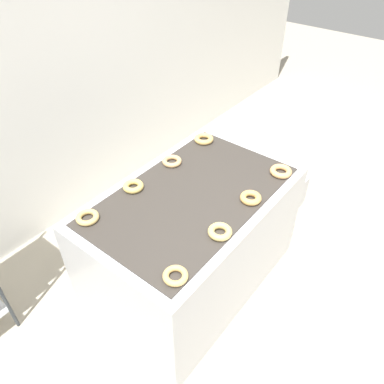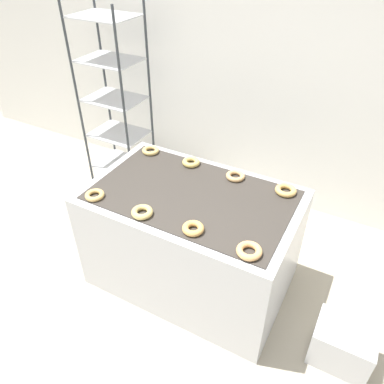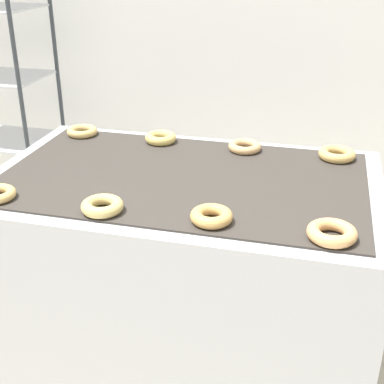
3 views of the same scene
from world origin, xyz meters
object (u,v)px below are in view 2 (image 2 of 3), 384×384
glaze_bin (342,345)px  fryer_machine (192,239)px  donut_far_left (151,150)px  donut_far_midleft (191,162)px  donut_near_midleft (142,212)px  donut_near_midright (193,228)px  baking_rack_cart (115,99)px  donut_near_left (95,195)px  donut_near_right (249,251)px  donut_far_midright (235,176)px  donut_far_right (286,190)px

glaze_bin → fryer_machine: bearing=172.5°
donut_far_left → donut_far_midleft: bearing=-0.6°
glaze_bin → donut_near_midleft: size_ratio=2.66×
donut_near_midright → donut_far_left: 1.03m
baking_rack_cart → donut_far_midleft: bearing=-26.0°
donut_near_left → donut_near_midright: bearing=1.4°
baking_rack_cart → donut_near_midleft: (1.21, -1.28, -0.07)m
donut_near_right → donut_near_midright: bearing=177.7°
donut_near_midright → donut_near_right: size_ratio=0.91×
donut_far_left → donut_near_midleft: bearing=-60.5°
fryer_machine → donut_far_midleft: donut_far_midleft is taller
donut_near_midright → donut_far_midleft: (-0.38, 0.68, -0.00)m
glaze_bin → donut_near_right: donut_near_right is taller
glaze_bin → donut_far_left: bearing=164.2°
baking_rack_cart → donut_far_left: baking_rack_cart is taller
donut_far_midright → donut_far_right: donut_far_right is taller
baking_rack_cart → fryer_machine: bearing=-33.7°
donut_near_left → donut_near_right: bearing=0.2°
fryer_machine → baking_rack_cart: bearing=146.3°
donut_far_right → donut_far_left: bearing=179.2°
donut_near_midright → baking_rack_cart: bearing=141.4°
baking_rack_cart → glaze_bin: size_ratio=4.96×
glaze_bin → donut_far_left: (-1.80, 0.51, 0.73)m
donut_far_midleft → donut_near_midright: bearing=-60.6°
donut_far_left → donut_near_right: bearing=-31.4°
donut_near_midleft → donut_near_midright: 0.37m
glaze_bin → donut_far_midright: (-1.04, 0.50, 0.73)m
glaze_bin → donut_far_right: 1.10m
donut_near_midright → donut_near_left: bearing=-178.6°
donut_far_midleft → donut_far_right: 0.77m
donut_far_midleft → donut_far_midright: 0.38m
fryer_machine → donut_near_left: size_ratio=11.15×
donut_far_midleft → donut_far_midright: donut_far_midleft is taller
donut_far_midleft → donut_far_right: size_ratio=0.92×
donut_near_midright → donut_far_left: donut_near_midright is taller
fryer_machine → donut_near_midright: (0.19, -0.33, 0.45)m
fryer_machine → donut_far_midright: (0.19, 0.34, 0.45)m
donut_near_midright → donut_far_right: 0.77m
glaze_bin → donut_near_left: donut_near_left is taller
donut_near_left → donut_far_left: size_ratio=0.96×
fryer_machine → donut_near_left: bearing=-148.9°
donut_near_right → donut_far_right: same height
donut_far_left → donut_far_midright: same height
donut_near_midleft → donut_far_midleft: size_ratio=1.03×
donut_near_midright → donut_far_midleft: bearing=119.4°
glaze_bin → donut_near_midleft: 1.60m
donut_near_left → donut_far_midright: size_ratio=0.95×
fryer_machine → donut_far_right: size_ratio=9.94×
donut_near_midleft → donut_far_left: 0.81m
baking_rack_cart → donut_far_right: bearing=-16.8°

